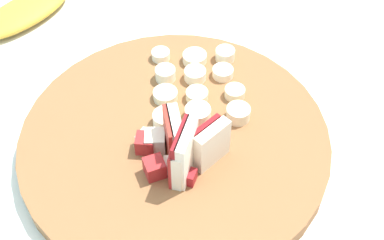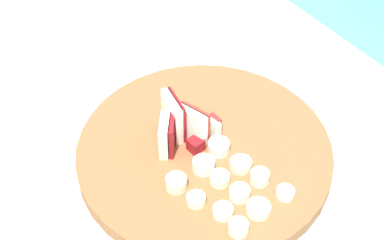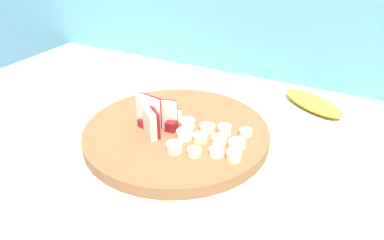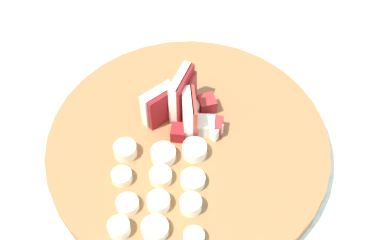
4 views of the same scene
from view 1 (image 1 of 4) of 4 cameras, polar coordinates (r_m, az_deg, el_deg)
The scene contains 5 objects.
cutting_board at distance 0.60m, azimuth -1.86°, elevation -2.30°, with size 0.34×0.34×0.02m, color brown.
apple_wedge_fan at distance 0.55m, azimuth -0.63°, elevation -2.92°, with size 0.07×0.07×0.06m.
apple_dice_pile at distance 0.57m, azimuth -3.41°, elevation -3.13°, with size 0.07×0.07×0.02m.
banana_slice_rows at distance 0.64m, azimuth 0.47°, elevation 3.52°, with size 0.14×0.13×0.02m.
banana_peel at distance 0.81m, azimuth -17.42°, elevation 10.87°, with size 0.15×0.06×0.02m, color gold.
Camera 1 is at (-0.49, -0.02, 1.36)m, focal length 50.27 mm.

